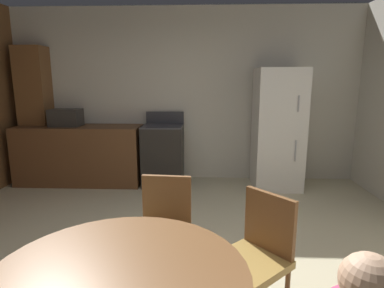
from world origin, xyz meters
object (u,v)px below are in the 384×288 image
chair_north (164,227)px  chair_northeast (257,252)px  oven_range (163,154)px  microwave (66,118)px  refrigerator (278,129)px

chair_north → chair_northeast: bearing=68.2°
oven_range → microwave: 1.59m
refrigerator → microwave: 3.20m
microwave → chair_northeast: bearing=-48.8°
chair_northeast → chair_north: size_ratio=1.00×
refrigerator → oven_range: bearing=178.2°
oven_range → chair_north: (0.33, -2.50, 0.03)m
refrigerator → chair_north: refrigerator is taller
oven_range → refrigerator: 1.76m
oven_range → refrigerator: bearing=-1.8°
refrigerator → chair_north: 2.83m
microwave → chair_northeast: (2.46, -2.81, -0.53)m
oven_range → chair_northeast: size_ratio=1.26×
microwave → chair_north: 3.13m
refrigerator → chair_north: size_ratio=2.02×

